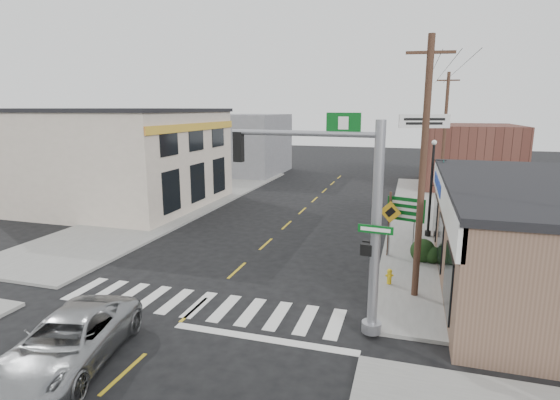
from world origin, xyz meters
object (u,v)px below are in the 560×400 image
(dance_center_sign, at_px, (423,137))
(utility_pole_near, at_px, (423,169))
(guide_sign, at_px, (405,216))
(lamp_post, at_px, (433,181))
(suv, at_px, (69,341))
(traffic_signal_pole, at_px, (350,205))
(bare_tree, at_px, (484,201))
(fire_hydrant, at_px, (389,276))
(utility_pole_far, at_px, (444,134))

(dance_center_sign, bearing_deg, utility_pole_near, -109.88)
(guide_sign, relative_size, lamp_post, 0.59)
(dance_center_sign, height_order, utility_pole_near, utility_pole_near)
(suv, height_order, lamp_post, lamp_post)
(traffic_signal_pole, bearing_deg, guide_sign, 84.88)
(traffic_signal_pole, height_order, lamp_post, traffic_signal_pole)
(suv, xyz_separation_m, guide_sign, (8.67, 11.67, 1.40))
(guide_sign, distance_m, dance_center_sign, 9.21)
(traffic_signal_pole, height_order, dance_center_sign, dance_center_sign)
(suv, distance_m, bare_tree, 15.32)
(guide_sign, xyz_separation_m, fire_hydrant, (-0.46, -3.53, -1.64))
(fire_hydrant, relative_size, lamp_post, 0.12)
(suv, bearing_deg, dance_center_sign, 53.70)
(lamp_post, xyz_separation_m, utility_pole_near, (-0.76, -8.32, 1.73))
(traffic_signal_pole, xyz_separation_m, utility_pole_far, (4.06, 23.85, 0.92))
(traffic_signal_pole, distance_m, dance_center_sign, 16.47)
(suv, height_order, bare_tree, bare_tree)
(guide_sign, bearing_deg, traffic_signal_pole, -84.03)
(fire_hydrant, bearing_deg, guide_sign, 82.61)
(bare_tree, relative_size, utility_pole_near, 0.45)
(bare_tree, bearing_deg, dance_center_sign, 101.59)
(traffic_signal_pole, bearing_deg, utility_pole_near, 64.22)
(dance_center_sign, bearing_deg, utility_pole_far, 58.41)
(fire_hydrant, height_order, utility_pole_near, utility_pole_near)
(fire_hydrant, xyz_separation_m, bare_tree, (3.40, 1.48, 2.97))
(guide_sign, bearing_deg, suv, -108.90)
(fire_hydrant, height_order, dance_center_sign, dance_center_sign)
(guide_sign, distance_m, fire_hydrant, 3.92)
(guide_sign, relative_size, fire_hydrant, 4.90)
(utility_pole_near, bearing_deg, utility_pole_far, 76.84)
(traffic_signal_pole, relative_size, guide_sign, 2.19)
(lamp_post, xyz_separation_m, dance_center_sign, (-0.52, 4.63, 2.09))
(fire_hydrant, relative_size, utility_pole_near, 0.07)
(suv, bearing_deg, lamp_post, 46.19)
(bare_tree, relative_size, utility_pole_far, 0.44)
(bare_tree, bearing_deg, lamp_post, 105.42)
(utility_pole_far, bearing_deg, traffic_signal_pole, -106.94)
(suv, distance_m, fire_hydrant, 11.56)
(lamp_post, bearing_deg, fire_hydrant, -102.39)
(fire_hydrant, bearing_deg, traffic_signal_pole, -105.39)
(dance_center_sign, bearing_deg, suv, -133.74)
(utility_pole_near, bearing_deg, bare_tree, 35.43)
(guide_sign, bearing_deg, utility_pole_near, -65.51)
(traffic_signal_pole, height_order, fire_hydrant, traffic_signal_pole)
(traffic_signal_pole, relative_size, fire_hydrant, 10.74)
(suv, distance_m, utility_pole_far, 30.33)
(traffic_signal_pole, distance_m, lamp_post, 12.02)
(traffic_signal_pole, bearing_deg, dance_center_sign, 88.43)
(dance_center_sign, height_order, bare_tree, dance_center_sign)
(traffic_signal_pole, relative_size, bare_tree, 1.60)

